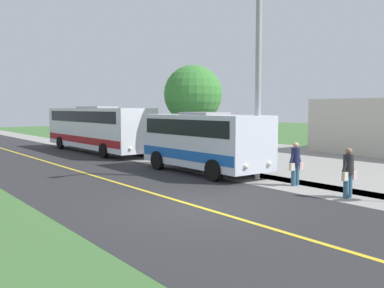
% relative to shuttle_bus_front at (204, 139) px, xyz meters
% --- Properties ---
extents(ground_plane, '(120.00, 120.00, 0.00)m').
position_rel_shuttle_bus_front_xyz_m(ground_plane, '(4.49, 5.21, -1.54)').
color(ground_plane, '#3D6633').
extents(road_surface, '(8.00, 100.00, 0.01)m').
position_rel_shuttle_bus_front_xyz_m(road_surface, '(4.49, 5.21, -1.53)').
color(road_surface, '#28282B').
rests_on(road_surface, ground).
extents(sidewalk, '(2.40, 100.00, 0.01)m').
position_rel_shuttle_bus_front_xyz_m(sidewalk, '(-0.71, 5.21, -1.53)').
color(sidewalk, gray).
rests_on(sidewalk, ground).
extents(road_centre_line, '(0.16, 100.00, 0.00)m').
position_rel_shuttle_bus_front_xyz_m(road_centre_line, '(4.49, 5.21, -1.53)').
color(road_centre_line, gold).
rests_on(road_centre_line, ground).
extents(shuttle_bus_front, '(2.64, 6.90, 2.79)m').
position_rel_shuttle_bus_front_xyz_m(shuttle_bus_front, '(0.00, 0.00, 0.00)').
color(shuttle_bus_front, silver).
rests_on(shuttle_bus_front, ground).
extents(transit_bus_rear, '(2.69, 11.67, 3.08)m').
position_rel_shuttle_bus_front_xyz_m(transit_bus_rear, '(-0.02, -11.58, 0.16)').
color(transit_bus_rear, white).
rests_on(transit_bus_rear, ground).
extents(pedestrian_with_bags, '(0.72, 0.34, 1.67)m').
position_rel_shuttle_bus_front_xyz_m(pedestrian_with_bags, '(-0.27, 7.27, -0.64)').
color(pedestrian_with_bags, '#335972').
rests_on(pedestrian_with_bags, ground).
extents(pedestrian_waiting, '(0.72, 0.34, 1.68)m').
position_rel_shuttle_bus_front_xyz_m(pedestrian_waiting, '(-0.67, 4.75, -0.64)').
color(pedestrian_waiting, '#335972').
rests_on(pedestrian_waiting, ground).
extents(street_light_pole, '(1.97, 0.24, 7.58)m').
position_rel_shuttle_bus_front_xyz_m(street_light_pole, '(-0.38, 2.88, 2.66)').
color(street_light_pole, '#9E9EA3').
rests_on(street_light_pole, ground).
extents(tree_curbside, '(3.40, 3.40, 5.46)m').
position_rel_shuttle_bus_front_xyz_m(tree_curbside, '(-2.91, -4.65, 2.21)').
color(tree_curbside, brown).
rests_on(tree_curbside, ground).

